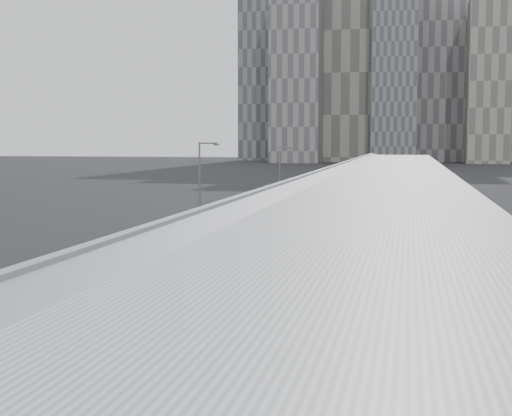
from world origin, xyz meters
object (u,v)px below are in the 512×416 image
(bus_1, at_px, (200,277))
(suv, at_px, (314,184))
(street_lamp_near, at_px, (201,184))
(shipping_container, at_px, (293,188))
(bus_2, at_px, (249,242))
(bus_4, at_px, (294,213))
(bus_0, at_px, (94,342))
(bus_3, at_px, (277,226))
(bus_9, at_px, (346,180))
(street_lamp_far, at_px, (281,170))
(bus_7, at_px, (335,188))
(bus_8, at_px, (340,183))
(bus_6, at_px, (323,193))
(bus_5, at_px, (311,202))

(bus_1, xyz_separation_m, suv, (-7.15, 107.41, -0.72))
(street_lamp_near, bearing_deg, shipping_container, 90.28)
(bus_2, xyz_separation_m, bus_4, (-0.28, 25.13, -0.11))
(bus_0, relative_size, suv, 2.34)
(bus_3, xyz_separation_m, bus_9, (-0.85, 86.14, -0.06))
(bus_1, height_order, street_lamp_far, street_lamp_far)
(bus_1, bearing_deg, shipping_container, 89.58)
(bus_2, relative_size, street_lamp_far, 1.48)
(bus_7, distance_m, bus_8, 13.34)
(street_lamp_near, distance_m, suv, 81.41)
(bus_0, xyz_separation_m, suv, (-7.14, 122.25, -0.87))
(bus_1, xyz_separation_m, bus_6, (-0.82, 70.59, 0.05))
(bus_2, height_order, bus_9, bus_2)
(bus_0, relative_size, bus_8, 1.06)
(bus_4, bearing_deg, shipping_container, 101.50)
(bus_2, relative_size, bus_7, 1.03)
(bus_7, relative_size, bus_8, 0.97)
(street_lamp_far, relative_size, suv, 1.50)
(bus_3, height_order, street_lamp_near, street_lamp_near)
(bus_7, xyz_separation_m, street_lamp_far, (-7.35, -12.66, 3.57))
(bus_3, distance_m, shipping_container, 58.22)
(bus_4, xyz_separation_m, shipping_container, (-7.27, 44.05, -0.11))
(bus_8, relative_size, bus_9, 1.06)
(bus_7, bearing_deg, bus_5, -92.81)
(bus_4, xyz_separation_m, suv, (-6.56, 67.22, -0.67))
(bus_3, xyz_separation_m, bus_7, (-0.14, 56.74, -0.00))
(bus_0, relative_size, bus_5, 1.14)
(street_lamp_far, bearing_deg, bus_4, -77.02)
(street_lamp_far, relative_size, shipping_container, 1.36)
(bus_0, distance_m, bus_2, 29.90)
(bus_7, relative_size, shipping_container, 1.94)
(bus_8, xyz_separation_m, street_lamp_far, (-7.03, -25.99, 3.51))
(bus_2, bearing_deg, bus_0, -93.01)
(bus_4, bearing_deg, bus_1, -87.03)
(street_lamp_near, bearing_deg, bus_5, 76.80)
(bus_2, distance_m, bus_6, 55.53)
(bus_2, bearing_deg, shipping_container, 92.64)
(bus_0, xyz_separation_m, bus_6, (-0.80, 85.43, -0.11))
(bus_0, xyz_separation_m, bus_3, (-0.11, 41.38, -0.14))
(shipping_container, xyz_separation_m, suv, (0.71, 23.17, -0.57))
(bus_6, distance_m, shipping_container, 15.36)
(bus_9, relative_size, suv, 2.08)
(suv, bearing_deg, bus_8, -49.23)
(bus_0, xyz_separation_m, bus_7, (-0.25, 98.12, -0.14))
(bus_0, bearing_deg, street_lamp_near, 102.82)
(bus_2, relative_size, bus_5, 1.08)
(bus_9, distance_m, street_lamp_near, 86.89)
(bus_0, relative_size, bus_7, 1.09)
(bus_7, xyz_separation_m, street_lamp_near, (-7.32, -57.14, 3.98))
(bus_5, relative_size, bus_9, 0.99)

